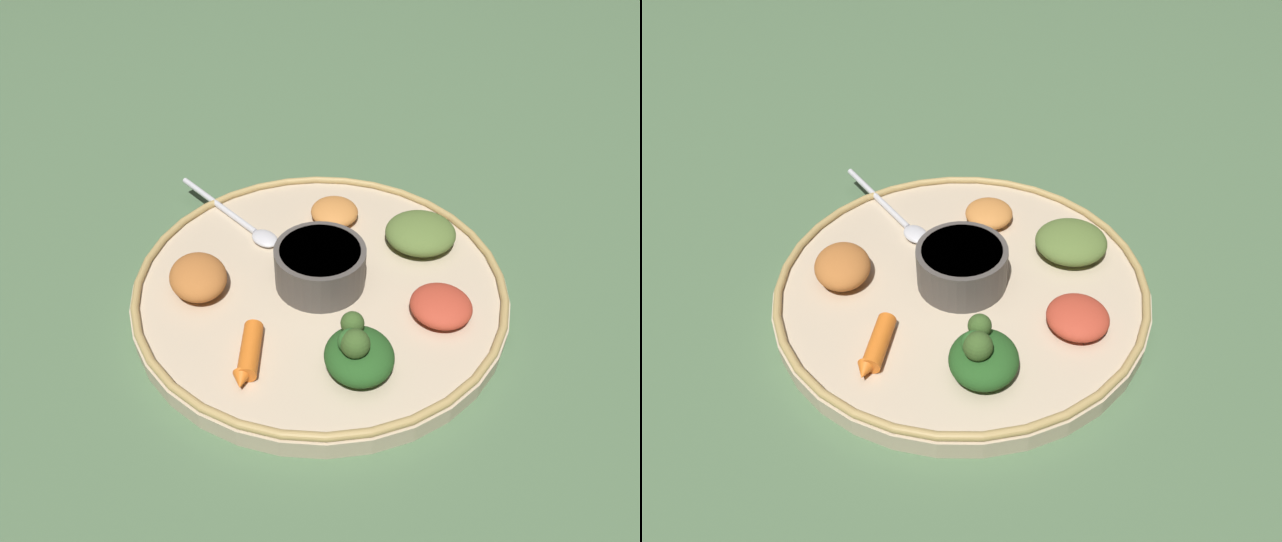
# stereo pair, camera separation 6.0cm
# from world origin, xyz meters

# --- Properties ---
(ground_plane) EXTENTS (2.40, 2.40, 0.00)m
(ground_plane) POSITION_xyz_m (0.00, 0.00, 0.00)
(ground_plane) COLOR #4C6B47
(platter) EXTENTS (0.38, 0.38, 0.02)m
(platter) POSITION_xyz_m (0.00, 0.00, 0.01)
(platter) COLOR #C6B293
(platter) RESTS_ON ground_plane
(platter_rim) EXTENTS (0.37, 0.37, 0.01)m
(platter_rim) POSITION_xyz_m (0.00, 0.00, 0.02)
(platter_rim) COLOR tan
(platter_rim) RESTS_ON platter
(center_bowl) EXTENTS (0.09, 0.09, 0.04)m
(center_bowl) POSITION_xyz_m (0.00, 0.00, 0.04)
(center_bowl) COLOR #4C4742
(center_bowl) RESTS_ON platter
(spoon) EXTENTS (0.17, 0.06, 0.01)m
(spoon) POSITION_xyz_m (0.13, -0.03, 0.02)
(spoon) COLOR silver
(spoon) RESTS_ON platter
(greens_pile) EXTENTS (0.09, 0.09, 0.05)m
(greens_pile) POSITION_xyz_m (-0.09, 0.08, 0.04)
(greens_pile) COLOR #23511E
(greens_pile) RESTS_ON platter
(carrot_near_spoon) EXTENTS (0.05, 0.07, 0.02)m
(carrot_near_spoon) POSITION_xyz_m (0.00, 0.12, 0.03)
(carrot_near_spoon) COLOR orange
(carrot_near_spoon) RESTS_ON platter
(mound_berbere_red) EXTENTS (0.08, 0.08, 0.02)m
(mound_berbere_red) POSITION_xyz_m (-0.12, -0.02, 0.03)
(mound_berbere_red) COLOR #B73D28
(mound_berbere_red) RESTS_ON platter
(mound_squash) EXTENTS (0.08, 0.08, 0.02)m
(mound_squash) POSITION_xyz_m (0.04, -0.10, 0.03)
(mound_squash) COLOR #C67A38
(mound_squash) RESTS_ON platter
(mound_collards) EXTENTS (0.11, 0.10, 0.03)m
(mound_collards) POSITION_xyz_m (-0.06, -0.11, 0.03)
(mound_collards) COLOR #567033
(mound_collards) RESTS_ON platter
(mound_chickpea) EXTENTS (0.09, 0.09, 0.03)m
(mound_chickpea) POSITION_xyz_m (0.10, 0.07, 0.03)
(mound_chickpea) COLOR #B2662D
(mound_chickpea) RESTS_ON platter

